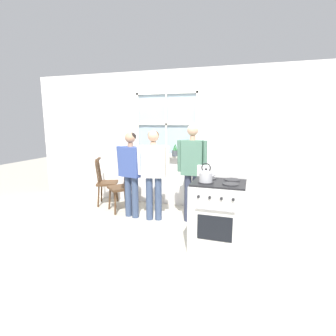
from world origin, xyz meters
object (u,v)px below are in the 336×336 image
Objects in this scene: chair_near_wall at (121,188)px; potted_plant at (175,151)px; person_teen_center at (154,167)px; chair_by_window at (106,183)px; person_elderly_left at (131,167)px; stove at (218,214)px; person_adult_right at (192,165)px; kettle at (206,175)px.

potted_plant reaches higher than chair_near_wall.
chair_by_window is at bearing 143.70° from person_teen_center.
person_teen_center is (0.43, -0.01, 0.03)m from person_elderly_left.
potted_plant reaches higher than stove.
person_teen_center is at bearing -98.96° from potted_plant.
chair_by_window is 1.57m from potted_plant.
person_elderly_left reaches higher than chair_by_window.
chair_near_wall is 1.52m from person_adult_right.
stove is at bearing -55.20° from potted_plant.
person_teen_center is at bearing 23.88° from chair_near_wall.
chair_by_window is 1.44m from person_teen_center.
person_teen_center reaches higher than chair_by_window.
kettle is at bearing -68.65° from person_adult_right.
chair_near_wall is 0.95m from person_teen_center.
person_teen_center is at bearing -170.90° from person_adult_right.
kettle is at bearing -15.88° from person_elderly_left.
person_adult_right is (1.42, -0.14, 0.53)m from chair_near_wall.
kettle is (1.81, -1.07, 0.57)m from chair_near_wall.
stove is at bearing -137.92° from chair_by_window.
kettle is 0.94× the size of potted_plant.
person_teen_center is 1.32m from kettle.
chair_by_window is 2.72m from stove.
potted_plant is at bearing 118.59° from kettle.
potted_plant is (-0.51, 0.73, 0.14)m from person_adult_right.
chair_by_window is at bearing 166.84° from person_adult_right.
person_elderly_left is 6.18× the size of kettle.
stove is at bearing -43.55° from person_teen_center.
stove is at bearing -9.66° from person_elderly_left.
person_adult_right is 6.72× the size of kettle.
person_teen_center reaches higher than stove.
person_adult_right is at bearing 36.89° from chair_near_wall.
person_elderly_left is (0.82, -0.50, 0.46)m from chair_by_window.
chair_near_wall is 0.59× the size of person_adult_right.
chair_by_window is 1.00× the size of chair_near_wall.
person_elderly_left is 0.98× the size of person_teen_center.
chair_near_wall is 2.18m from kettle.
chair_near_wall is at bearing 149.41° from kettle.
kettle is at bearing -141.98° from chair_by_window.
kettle is at bearing -61.41° from potted_plant.
person_teen_center is 0.66m from person_adult_right.
stove is at bearing 39.83° from kettle.
chair_by_window is at bearing 161.65° from person_elderly_left.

